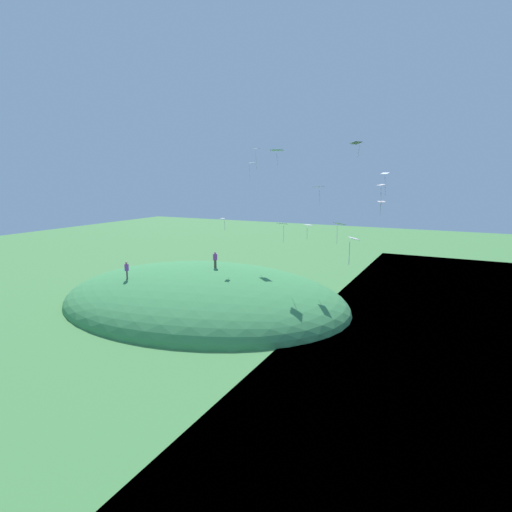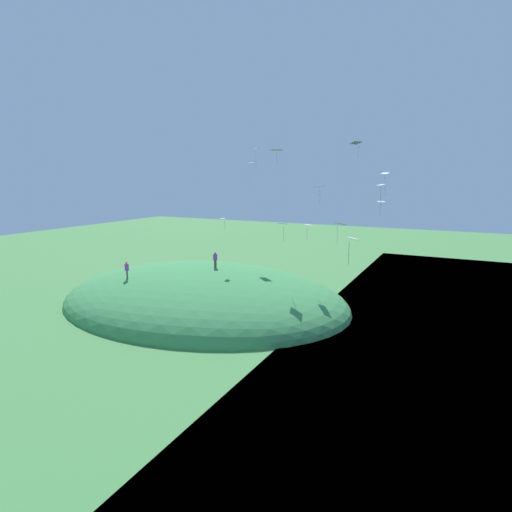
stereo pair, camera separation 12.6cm
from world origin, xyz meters
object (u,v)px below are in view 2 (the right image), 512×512
person_near_shore (215,258)px  kite_6 (308,226)px  person_walking_path (127,268)px  kite_12 (251,164)px  kite_7 (381,203)px  kite_9 (385,176)px  kite_5 (353,240)px  kite_10 (339,225)px  kite_1 (381,187)px  kite_8 (255,151)px  kite_3 (276,151)px  kite_0 (356,143)px  kite_2 (223,219)px  kite_4 (318,188)px  kite_11 (282,225)px

person_near_shore → kite_6: kite_6 is taller
person_walking_path → kite_12: kite_12 is taller
kite_6 → kite_7: (-7.88, 5.42, 2.73)m
person_walking_path → kite_9: size_ratio=0.85×
kite_5 → kite_12: size_ratio=0.87×
person_walking_path → kite_10: kite_10 is taller
kite_1 → kite_8: (12.25, -3.52, 3.16)m
kite_7 → kite_9: bearing=-82.4°
person_walking_path → kite_3: bearing=32.5°
kite_0 → kite_3: (5.84, 0.99, -0.40)m
kite_1 → kite_8: bearing=-16.0°
kite_1 → kite_7: (0.17, -1.42, -1.28)m
kite_12 → kite_2: bearing=92.4°
person_walking_path → kite_5: 24.10m
person_walking_path → kite_7: (-24.18, -2.87, 7.03)m
kite_3 → kite_7: bearing=-152.7°
kite_0 → kite_1: 3.76m
kite_4 → kite_1: bearing=130.2°
person_walking_path → kite_11: (-14.64, -5.64, 4.56)m
person_near_shore → kite_9: 18.99m
kite_6 → kite_12: 12.14m
kite_3 → kite_11: bearing=-71.4°
person_walking_path → kite_4: kite_4 is taller
kite_4 → kite_6: kite_4 is taller
kite_10 → kite_12: size_ratio=1.03×
kite_9 → kite_10: (4.84, -3.15, -4.94)m
kite_3 → kite_0: bearing=-170.4°
kite_4 → kite_10: size_ratio=0.86×
kite_5 → kite_8: kite_8 is taller
kite_2 → kite_10: (-11.05, -4.90, -0.49)m
kite_9 → person_walking_path: bearing=19.2°
kite_1 → kite_6: bearing=-40.4°
kite_2 → kite_4: (-8.83, -4.43, 3.30)m
kite_3 → kite_10: kite_3 is taller
person_walking_path → kite_1: size_ratio=1.14×
kite_5 → kite_0: bearing=-75.6°
kite_5 → kite_11: size_ratio=1.00×
kite_7 → kite_11: 10.23m
kite_3 → kite_12: size_ratio=0.56×
kite_0 → kite_3: kite_0 is taller
kite_4 → kite_12: 9.82m
kite_5 → kite_9: size_ratio=0.91×
kite_10 → kite_8: bearing=44.3°
kite_0 → kite_4: kite_0 is taller
kite_12 → kite_0: bearing=139.1°
kite_6 → kite_5: bearing=122.5°
kite_1 → kite_11: kite_1 is taller
person_near_shore → person_walking_path: 9.11m
kite_4 → kite_9: size_ratio=0.93×
kite_1 → kite_2: 17.87m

